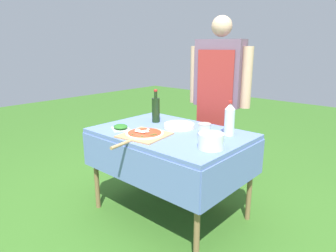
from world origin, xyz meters
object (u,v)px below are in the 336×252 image
Objects in this scene: herb_container at (121,127)px; sauce_jar at (204,131)px; prep_table at (170,141)px; mixing_tub at (211,141)px; person_cook at (219,90)px; pizza_on_peel at (144,134)px; plate_stack at (179,126)px; oil_bottle at (156,109)px; water_bottle at (230,119)px.

sauce_jar reaches higher than herb_container.
mixing_tub is at bearing -15.33° from prep_table.
person_cook is 1.01m from pizza_on_peel.
pizza_on_peel is 5.19× the size of sauce_jar.
prep_table is 0.26m from pizza_on_peel.
plate_stack is at bearing 47.32° from herb_container.
plate_stack is 2.43× the size of sauce_jar.
pizza_on_peel is at bearing -105.44° from prep_table.
pizza_on_peel is 0.28m from herb_container.
plate_stack is at bearing 98.09° from prep_table.
person_cook is (-0.03, 0.74, 0.33)m from prep_table.
person_cook is at bearing 71.75° from herb_container.
sauce_jar reaches higher than pizza_on_peel.
prep_table is at bearing 32.92° from herb_container.
person_cook is 15.70× the size of sauce_jar.
water_bottle is (0.70, 0.08, 0.01)m from oil_bottle.
sauce_jar is at bearing -123.96° from water_bottle.
person_cook is 8.05× the size of herb_container.
herb_container is at bearing -156.55° from sauce_jar.
plate_stack is at bearing -1.95° from oil_bottle.
mixing_tub is at bearing -27.95° from plate_stack.
herb_container is at bearing -173.41° from mixing_tub.
water_bottle is 0.22m from sauce_jar.
water_bottle is (0.41, 0.22, 0.21)m from prep_table.
mixing_tub is at bearing 6.59° from herb_container.
water_bottle is 1.56× the size of mixing_tub.
mixing_tub is (0.82, 0.10, 0.03)m from herb_container.
oil_bottle is at bearing 82.24° from herb_container.
oil_bottle is 1.14× the size of plate_stack.
sauce_jar is at bearing -8.51° from oil_bottle.
prep_table is at bearing 66.12° from pizza_on_peel.
herb_container is 1.95× the size of sauce_jar.
person_cook is 0.66m from plate_stack.
herb_container is 1.20× the size of mixing_tub.
water_bottle reaches higher than prep_table.
herb_container is at bearing -147.08° from prep_table.
water_bottle is at bearing 28.39° from prep_table.
sauce_jar is (0.36, 0.29, 0.03)m from pizza_on_peel.
water_bottle is (0.47, 0.45, 0.11)m from pizza_on_peel.
pizza_on_peel is at bearing 79.41° from person_cook.
mixing_tub is 1.62× the size of sauce_jar.
prep_table is 0.51m from mixing_tub.
oil_bottle reaches higher than herb_container.
oil_bottle reaches higher than mixing_tub.
plate_stack is (0.33, 0.36, -0.00)m from herb_container.
herb_container is at bearing -149.46° from water_bottle.
mixing_tub is at bearing 111.51° from person_cook.
prep_table is 11.48× the size of sauce_jar.
water_bottle reaches higher than pizza_on_peel.
herb_container is 0.80× the size of plate_stack.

